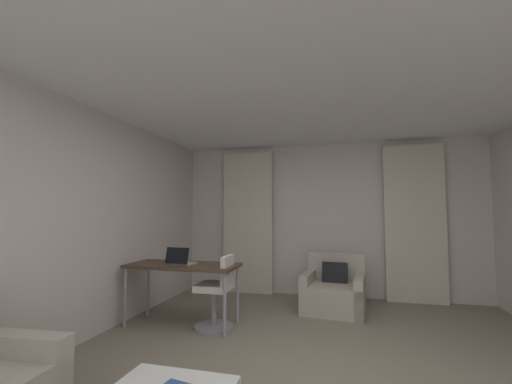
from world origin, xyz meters
TOP-DOWN VIEW (x-y plane):
  - wall_window at (0.00, 3.03)m, footprint 5.12×0.06m
  - wall_left at (-2.53, 0.00)m, footprint 0.06×6.12m
  - ceiling at (0.00, 0.00)m, footprint 5.12×6.12m
  - curtain_left_panel at (-1.38, 2.90)m, footprint 0.90×0.06m
  - curtain_right_panel at (1.38, 2.90)m, footprint 0.90×0.06m
  - armchair at (0.13, 2.18)m, footprint 0.93×0.92m
  - desk at (-1.72, 1.09)m, footprint 1.40×0.59m
  - desk_chair at (-1.24, 1.06)m, footprint 0.48×0.48m
  - laptop at (-1.73, 1.04)m, footprint 0.35×0.28m

SIDE VIEW (x-z plane):
  - armchair at x=0.13m, z-range -0.13..0.66m
  - desk_chair at x=-1.24m, z-range -0.05..0.83m
  - desk at x=-1.72m, z-range 0.31..1.07m
  - laptop at x=-1.73m, z-range 0.69..0.91m
  - curtain_left_panel at x=-1.38m, z-range 0.00..2.50m
  - curtain_right_panel at x=1.38m, z-range 0.00..2.50m
  - wall_window at x=0.00m, z-range 0.00..2.60m
  - wall_left at x=-2.53m, z-range 0.00..2.60m
  - ceiling at x=0.00m, z-range 2.60..2.66m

